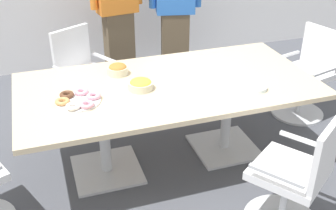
% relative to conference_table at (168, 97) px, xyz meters
% --- Properties ---
extents(ground_plane, '(10.00, 10.00, 0.01)m').
position_rel_conference_table_xyz_m(ground_plane, '(0.00, 0.00, -0.63)').
color(ground_plane, '#4C4F56').
extents(conference_table, '(2.40, 1.20, 0.75)m').
position_rel_conference_table_xyz_m(conference_table, '(0.00, 0.00, 0.00)').
color(conference_table, '#CCB793').
rests_on(conference_table, ground).
extents(office_chair_1, '(0.75, 0.75, 0.91)m').
position_rel_conference_table_xyz_m(office_chair_1, '(0.57, -1.04, -0.22)').
color(office_chair_1, silver).
rests_on(office_chair_1, ground).
extents(office_chair_2, '(0.66, 0.66, 0.91)m').
position_rel_conference_table_xyz_m(office_chair_2, '(1.61, 0.36, -0.22)').
color(office_chair_2, silver).
rests_on(office_chair_2, ground).
extents(office_chair_3, '(0.74, 0.74, 0.91)m').
position_rel_conference_table_xyz_m(office_chair_3, '(-0.56, 1.04, -0.22)').
color(office_chair_3, silver).
rests_on(office_chair_3, ground).
extents(person_standing_0, '(0.62, 0.28, 1.83)m').
position_rel_conference_table_xyz_m(person_standing_0, '(-0.04, 1.68, 0.34)').
color(person_standing_0, brown).
rests_on(person_standing_0, ground).
extents(person_standing_1, '(0.61, 0.31, 1.71)m').
position_rel_conference_table_xyz_m(person_standing_1, '(0.64, 1.65, 0.27)').
color(person_standing_1, brown).
rests_on(person_standing_1, ground).
extents(snack_bowl_pretzels, '(0.17, 0.17, 0.10)m').
position_rel_conference_table_xyz_m(snack_bowl_pretzels, '(-0.35, 0.30, 0.17)').
color(snack_bowl_pretzels, beige).
rests_on(snack_bowl_pretzels, conference_table).
extents(snack_bowl_chips_yellow, '(0.19, 0.19, 0.09)m').
position_rel_conference_table_xyz_m(snack_bowl_chips_yellow, '(-0.24, -0.03, 0.17)').
color(snack_bowl_chips_yellow, beige).
rests_on(snack_bowl_chips_yellow, conference_table).
extents(donut_platter, '(0.34, 0.33, 0.04)m').
position_rel_conference_table_xyz_m(donut_platter, '(-0.73, -0.09, 0.14)').
color(donut_platter, white).
rests_on(donut_platter, conference_table).
extents(plate_stack, '(0.19, 0.19, 0.03)m').
position_rel_conference_table_xyz_m(plate_stack, '(0.62, -0.31, 0.14)').
color(plate_stack, white).
rests_on(plate_stack, conference_table).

